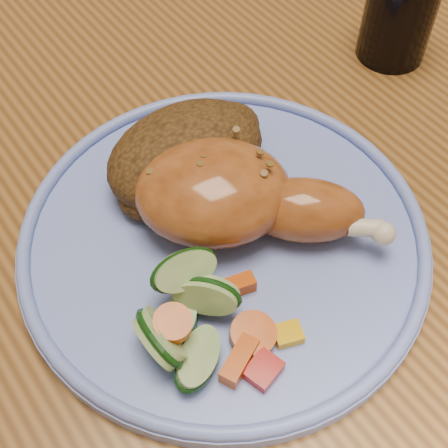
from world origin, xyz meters
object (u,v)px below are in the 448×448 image
Objects in this scene: plate at (224,240)px; dining_table at (277,197)px; chair_far at (34,24)px; drinking_glass at (399,15)px.

dining_table is at bearing 29.31° from plate.
chair_far reaches higher than plate.
dining_table is 1.54× the size of chair_far.
chair_far is at bearing 90.00° from dining_table.
dining_table is at bearing -90.00° from chair_far.
plate is at bearing -161.57° from drinking_glass.
chair_far is (0.00, 0.63, -0.17)m from dining_table.
chair_far is at bearing 104.39° from drinking_glass.
plate reaches higher than dining_table.
plate is 3.57× the size of drinking_glass.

